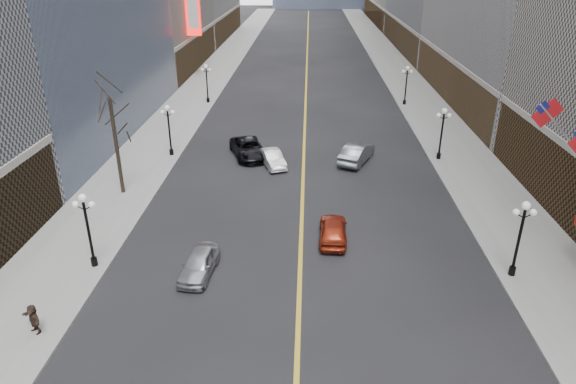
# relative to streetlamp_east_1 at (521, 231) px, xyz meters

# --- Properties ---
(sidewalk_east) EXTENTS (6.00, 230.00, 0.15)m
(sidewalk_east) POSITION_rel_streetlamp_east_1_xyz_m (2.20, 40.00, -2.83)
(sidewalk_east) COLOR gray
(sidewalk_east) RESTS_ON ground
(sidewalk_west) EXTENTS (6.00, 230.00, 0.15)m
(sidewalk_west) POSITION_rel_streetlamp_east_1_xyz_m (-25.80, 40.00, -2.83)
(sidewalk_west) COLOR gray
(sidewalk_west) RESTS_ON ground
(lane_line) EXTENTS (0.25, 200.00, 0.02)m
(lane_line) POSITION_rel_streetlamp_east_1_xyz_m (-11.80, 50.00, -2.89)
(lane_line) COLOR gold
(lane_line) RESTS_ON ground
(streetlamp_east_1) EXTENTS (1.26, 0.44, 4.52)m
(streetlamp_east_1) POSITION_rel_streetlamp_east_1_xyz_m (0.00, 0.00, 0.00)
(streetlamp_east_1) COLOR black
(streetlamp_east_1) RESTS_ON sidewalk_east
(streetlamp_east_2) EXTENTS (1.26, 0.44, 4.52)m
(streetlamp_east_2) POSITION_rel_streetlamp_east_1_xyz_m (0.00, 18.00, 0.00)
(streetlamp_east_2) COLOR black
(streetlamp_east_2) RESTS_ON sidewalk_east
(streetlamp_east_3) EXTENTS (1.26, 0.44, 4.52)m
(streetlamp_east_3) POSITION_rel_streetlamp_east_1_xyz_m (0.00, 36.00, 0.00)
(streetlamp_east_3) COLOR black
(streetlamp_east_3) RESTS_ON sidewalk_east
(streetlamp_west_1) EXTENTS (1.26, 0.44, 4.52)m
(streetlamp_west_1) POSITION_rel_streetlamp_east_1_xyz_m (-23.60, 0.00, 0.00)
(streetlamp_west_1) COLOR black
(streetlamp_west_1) RESTS_ON sidewalk_west
(streetlamp_west_2) EXTENTS (1.26, 0.44, 4.52)m
(streetlamp_west_2) POSITION_rel_streetlamp_east_1_xyz_m (-23.60, 18.00, 0.00)
(streetlamp_west_2) COLOR black
(streetlamp_west_2) RESTS_ON sidewalk_west
(streetlamp_west_3) EXTENTS (1.26, 0.44, 4.52)m
(streetlamp_west_3) POSITION_rel_streetlamp_east_1_xyz_m (-23.60, 36.00, 0.00)
(streetlamp_west_3) COLOR black
(streetlamp_west_3) RESTS_ON sidewalk_west
(flag_5) EXTENTS (2.87, 0.12, 2.87)m
(flag_5) POSITION_rel_streetlamp_east_1_xyz_m (3.51, 7.00, 4.39)
(flag_5) COLOR #B2B2B7
(flag_5) RESTS_ON ground
(tree_west_far) EXTENTS (3.60, 3.60, 7.92)m
(tree_west_far) POSITION_rel_streetlamp_east_1_xyz_m (-25.30, 10.00, 3.34)
(tree_west_far) COLOR #2D231C
(tree_west_far) RESTS_ON sidewalk_west
(car_nb_near) EXTENTS (2.05, 4.20, 1.38)m
(car_nb_near) POSITION_rel_streetlamp_east_1_xyz_m (-17.45, -0.41, -2.21)
(car_nb_near) COLOR #A5A8AD
(car_nb_near) RESTS_ON ground
(car_nb_mid) EXTENTS (2.76, 4.31, 1.34)m
(car_nb_mid) POSITION_rel_streetlamp_east_1_xyz_m (-14.44, 16.07, -2.23)
(car_nb_mid) COLOR silver
(car_nb_mid) RESTS_ON ground
(car_nb_far) EXTENTS (4.29, 6.12, 1.55)m
(car_nb_far) POSITION_rel_streetlamp_east_1_xyz_m (-16.70, 18.18, -2.13)
(car_nb_far) COLOR black
(car_nb_far) RESTS_ON ground
(car_sb_mid) EXTENTS (1.87, 4.32, 1.45)m
(car_sb_mid) POSITION_rel_streetlamp_east_1_xyz_m (-9.80, 3.74, -2.18)
(car_sb_mid) COLOR maroon
(car_sb_mid) RESTS_ON ground
(car_sb_far) EXTENTS (3.60, 5.34, 1.66)m
(car_sb_far) POSITION_rel_streetlamp_east_1_xyz_m (-7.24, 17.23, -2.07)
(car_sb_far) COLOR #575C5F
(car_sb_far) RESTS_ON ground
(ped_west_far) EXTENTS (1.37, 1.13, 1.51)m
(ped_west_far) POSITION_rel_streetlamp_east_1_xyz_m (-24.18, -5.74, -2.00)
(ped_west_far) COLOR #33241C
(ped_west_far) RESTS_ON sidewalk_west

